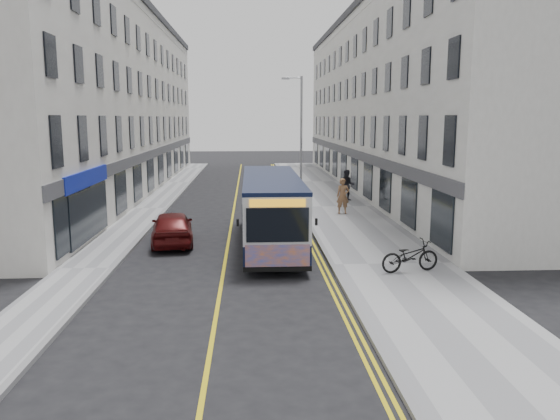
{
  "coord_description": "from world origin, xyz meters",
  "views": [
    {
      "loc": [
        0.98,
        -20.57,
        5.46
      ],
      "look_at": [
        2.24,
        2.13,
        1.6
      ],
      "focal_mm": 35.0,
      "sensor_mm": 36.0,
      "label": 1
    }
  ],
  "objects": [
    {
      "name": "pedestrian_near",
      "position": [
        6.19,
        9.48,
        1.12
      ],
      "size": [
        0.73,
        0.49,
        1.99
      ],
      "primitive_type": "imported",
      "rotation": [
        0.0,
        0.0,
        0.01
      ],
      "color": "#906441",
      "rests_on": "pavement_east"
    },
    {
      "name": "bicycle",
      "position": [
        6.55,
        -2.34,
        0.68
      ],
      "size": [
        2.25,
        1.18,
        1.13
      ],
      "primitive_type": "imported",
      "rotation": [
        0.0,
        0.0,
        1.78
      ],
      "color": "black",
      "rests_on": "pavement_east"
    },
    {
      "name": "terrace_west",
      "position": [
        -9.0,
        21.0,
        6.5
      ],
      "size": [
        6.0,
        46.0,
        13.0
      ],
      "primitive_type": "cube",
      "color": "silver",
      "rests_on": "ground"
    },
    {
      "name": "pavement_east",
      "position": [
        6.25,
        12.0,
        0.06
      ],
      "size": [
        4.5,
        64.0,
        0.12
      ],
      "primitive_type": "cube",
      "color": "gray",
      "rests_on": "ground"
    },
    {
      "name": "road_dbl_yellow_inner",
      "position": [
        3.55,
        12.0,
        0.0
      ],
      "size": [
        0.1,
        64.0,
        0.01
      ],
      "primitive_type": "cube",
      "color": "gold",
      "rests_on": "ground"
    },
    {
      "name": "road_dbl_yellow_outer",
      "position": [
        3.75,
        12.0,
        0.0
      ],
      "size": [
        0.1,
        64.0,
        0.01
      ],
      "primitive_type": "cube",
      "color": "gold",
      "rests_on": "ground"
    },
    {
      "name": "car_maroon",
      "position": [
        -2.42,
        2.94,
        0.74
      ],
      "size": [
        2.29,
        4.53,
        1.48
      ],
      "primitive_type": "imported",
      "rotation": [
        0.0,
        0.0,
        3.27
      ],
      "color": "#4A0C0C",
      "rests_on": "ground"
    },
    {
      "name": "streetlamp",
      "position": [
        4.17,
        14.0,
        4.38
      ],
      "size": [
        1.32,
        0.18,
        8.0
      ],
      "color": "#97999F",
      "rests_on": "ground"
    },
    {
      "name": "ground",
      "position": [
        0.0,
        0.0,
        0.0
      ],
      "size": [
        140.0,
        140.0,
        0.0
      ],
      "primitive_type": "plane",
      "color": "black",
      "rests_on": "ground"
    },
    {
      "name": "car_white",
      "position": [
        2.34,
        24.61,
        0.65
      ],
      "size": [
        1.85,
        4.08,
        1.3
      ],
      "primitive_type": "imported",
      "rotation": [
        0.0,
        0.0,
        -0.12
      ],
      "color": "silver",
      "rests_on": "ground"
    },
    {
      "name": "pedestrian_far",
      "position": [
        7.31,
        14.32,
        1.13
      ],
      "size": [
        1.06,
        0.87,
        2.01
      ],
      "primitive_type": "imported",
      "rotation": [
        0.0,
        0.0,
        -0.12
      ],
      "color": "black",
      "rests_on": "pavement_east"
    },
    {
      "name": "terrace_east",
      "position": [
        11.5,
        21.0,
        6.5
      ],
      "size": [
        6.0,
        46.0,
        13.0
      ],
      "primitive_type": "cube",
      "color": "silver",
      "rests_on": "ground"
    },
    {
      "name": "kerb_east",
      "position": [
        4.0,
        12.0,
        0.07
      ],
      "size": [
        0.18,
        64.0,
        0.13
      ],
      "primitive_type": "cube",
      "color": "slate",
      "rests_on": "ground"
    },
    {
      "name": "road_centre_line",
      "position": [
        0.0,
        12.0,
        0.0
      ],
      "size": [
        0.12,
        64.0,
        0.01
      ],
      "primitive_type": "cube",
      "color": "gold",
      "rests_on": "ground"
    },
    {
      "name": "pavement_west",
      "position": [
        -5.0,
        12.0,
        0.06
      ],
      "size": [
        2.0,
        64.0,
        0.12
      ],
      "primitive_type": "cube",
      "color": "gray",
      "rests_on": "ground"
    },
    {
      "name": "city_bus",
      "position": [
        1.89,
        2.45,
        1.64
      ],
      "size": [
        2.41,
        10.31,
        3.0
      ],
      "color": "black",
      "rests_on": "ground"
    },
    {
      "name": "kerb_west",
      "position": [
        -4.0,
        12.0,
        0.07
      ],
      "size": [
        0.18,
        64.0,
        0.13
      ],
      "primitive_type": "cube",
      "color": "slate",
      "rests_on": "ground"
    }
  ]
}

